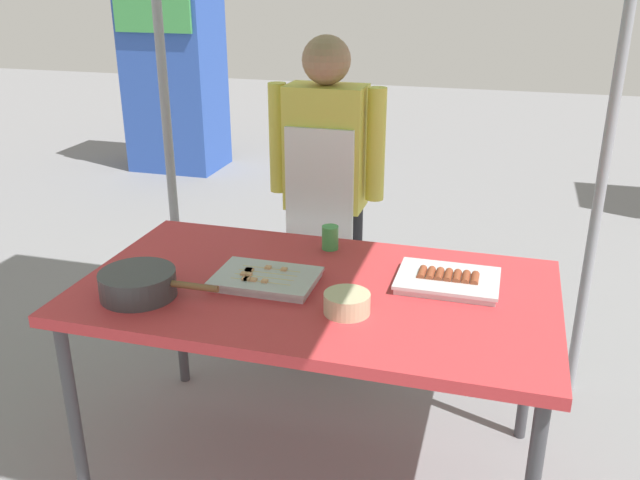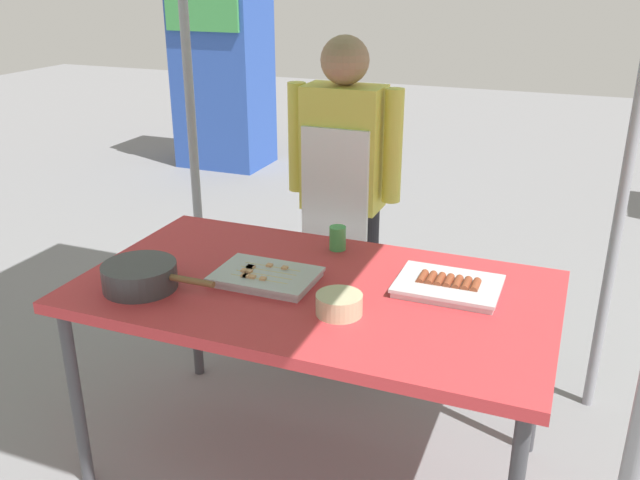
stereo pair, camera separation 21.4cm
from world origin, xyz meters
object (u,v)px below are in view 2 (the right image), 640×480
at_px(stall_table, 315,300).
at_px(drink_cup_near_edge, 338,238).
at_px(tray_meat_skewers, 266,277).
at_px(cooking_wok, 140,275).
at_px(vendor_woman, 343,181).
at_px(tray_grilled_sausages, 448,286).
at_px(condiment_bowl, 339,304).
at_px(neighbor_stall_left, 223,69).

distance_m(stall_table, drink_cup_near_edge, 0.35).
bearing_deg(tray_meat_skewers, drink_cup_near_edge, 70.08).
distance_m(cooking_wok, vendor_woman, 1.08).
bearing_deg(drink_cup_near_edge, tray_meat_skewers, -109.92).
bearing_deg(tray_grilled_sausages, condiment_bowl, -134.51).
bearing_deg(cooking_wok, stall_table, 23.00).
distance_m(tray_grilled_sausages, tray_meat_skewers, 0.62).
distance_m(stall_table, condiment_bowl, 0.23).
distance_m(drink_cup_near_edge, vendor_woman, 0.48).
relative_size(cooking_wok, drink_cup_near_edge, 4.45).
relative_size(condiment_bowl, neighbor_stall_left, 0.08).
distance_m(vendor_woman, neighbor_stall_left, 3.64).
bearing_deg(drink_cup_near_edge, condiment_bowl, -69.18).
distance_m(tray_grilled_sausages, drink_cup_near_edge, 0.51).
distance_m(cooking_wok, neighbor_stall_left, 4.33).
bearing_deg(vendor_woman, drink_cup_near_edge, 107.53).
bearing_deg(tray_meat_skewers, neighbor_stall_left, 121.09).
bearing_deg(stall_table, neighbor_stall_left, 123.18).
relative_size(drink_cup_near_edge, vendor_woman, 0.06).
bearing_deg(tray_grilled_sausages, cooking_wok, -159.57).
height_order(condiment_bowl, drink_cup_near_edge, drink_cup_near_edge).
relative_size(stall_table, drink_cup_near_edge, 17.39).
distance_m(stall_table, vendor_woman, 0.83).
distance_m(cooking_wok, drink_cup_near_edge, 0.75).
bearing_deg(condiment_bowl, cooking_wok, -173.93).
distance_m(condiment_bowl, vendor_woman, 1.00).
xyz_separation_m(condiment_bowl, drink_cup_near_edge, (-0.19, 0.49, 0.01)).
xyz_separation_m(tray_meat_skewers, cooking_wok, (-0.37, -0.20, 0.03)).
xyz_separation_m(stall_table, drink_cup_near_edge, (-0.04, 0.34, 0.10)).
bearing_deg(condiment_bowl, stall_table, 133.12).
bearing_deg(drink_cup_near_edge, vendor_woman, 107.53).
relative_size(stall_table, tray_meat_skewers, 4.62).
bearing_deg(tray_grilled_sausages, stall_table, -162.93).
xyz_separation_m(tray_meat_skewers, condiment_bowl, (0.32, -0.13, 0.02)).
bearing_deg(tray_meat_skewers, vendor_woman, 90.87).
distance_m(cooking_wok, condiment_bowl, 0.69).
distance_m(drink_cup_near_edge, neighbor_stall_left, 4.09).
bearing_deg(condiment_bowl, vendor_woman, 109.26).
relative_size(stall_table, tray_grilled_sausages, 4.68).
height_order(stall_table, condiment_bowl, condiment_bowl).
height_order(vendor_woman, neighbor_stall_left, neighbor_stall_left).
bearing_deg(vendor_woman, neighbor_stall_left, -52.45).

